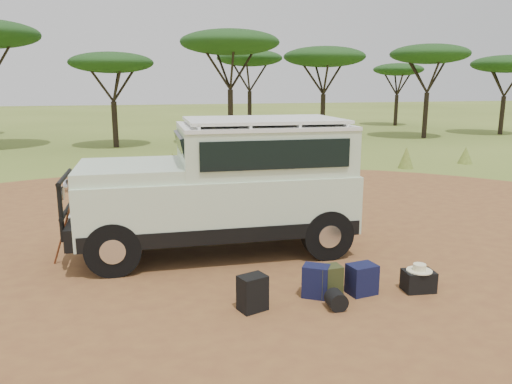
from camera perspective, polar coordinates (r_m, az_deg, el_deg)
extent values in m
plane|color=olive|center=(9.34, -4.06, -8.18)|extent=(140.00, 140.00, 0.00)
cylinder|color=brown|center=(9.34, -4.06, -8.16)|extent=(23.00, 23.00, 0.01)
cone|color=olive|center=(18.09, -19.11, 2.39)|extent=(0.60, 0.60, 0.70)
cone|color=olive|center=(17.70, -9.49, 3.03)|extent=(0.60, 0.60, 0.90)
cone|color=olive|center=(17.85, 0.28, 3.11)|extent=(0.60, 0.60, 0.80)
cone|color=olive|center=(19.48, 8.30, 3.69)|extent=(0.60, 0.60, 0.75)
cone|color=olive|center=(20.33, 16.79, 3.79)|extent=(0.60, 0.60, 0.85)
cone|color=olive|center=(22.36, 22.83, 3.90)|extent=(0.60, 0.60, 0.70)
cylinder|color=black|center=(26.89, -15.81, 7.43)|extent=(0.28, 0.28, 2.34)
ellipsoid|color=#163412|center=(26.82, -16.21, 14.02)|extent=(4.20, 4.20, 1.05)
cylinder|color=black|center=(27.05, -2.92, 8.53)|extent=(0.28, 0.28, 2.93)
ellipsoid|color=#163412|center=(27.07, -3.01, 16.72)|extent=(5.20, 5.20, 1.30)
cylinder|color=black|center=(30.47, 7.63, 8.57)|extent=(0.28, 0.28, 2.61)
ellipsoid|color=#163412|center=(30.44, 7.82, 15.07)|extent=(4.80, 4.80, 1.20)
cylinder|color=black|center=(31.96, 18.78, 8.28)|extent=(0.28, 0.28, 2.70)
ellipsoid|color=#163412|center=(31.94, 19.24, 14.67)|extent=(4.60, 4.60, 1.15)
cylinder|color=black|center=(36.08, 26.28, 7.85)|extent=(0.28, 0.28, 2.43)
ellipsoid|color=#163412|center=(36.04, 26.78, 12.94)|extent=(4.40, 4.40, 1.10)
cylinder|color=black|center=(35.22, -0.73, 9.25)|extent=(0.28, 0.28, 2.70)
ellipsoid|color=#163412|center=(35.21, -0.75, 15.06)|extent=(4.50, 4.50, 1.12)
cylinder|color=black|center=(40.76, 15.70, 8.97)|extent=(0.28, 0.28, 2.34)
ellipsoid|color=#163412|center=(40.72, 15.96, 13.32)|extent=(3.80, 3.80, 0.95)
cube|color=silver|center=(9.78, -4.47, -0.97)|extent=(5.23, 2.32, 1.09)
cube|color=black|center=(9.88, -4.43, -3.26)|extent=(5.13, 2.36, 0.27)
cube|color=silver|center=(9.77, 0.81, 4.87)|extent=(3.27, 2.16, 0.86)
cube|color=white|center=(9.72, 0.82, 7.58)|extent=(3.27, 2.20, 0.07)
cube|color=white|center=(9.71, 0.82, 8.25)|extent=(3.01, 2.06, 0.06)
cube|color=silver|center=(9.56, -14.23, 2.41)|extent=(1.98, 2.06, 0.23)
cube|color=black|center=(9.53, -8.47, 4.80)|extent=(0.26, 1.74, 0.60)
cube|color=black|center=(8.77, 2.40, 4.28)|extent=(2.72, 0.15, 0.52)
cube|color=black|center=(10.77, -0.48, 5.80)|extent=(2.72, 0.15, 0.52)
cube|color=black|center=(10.27, 9.68, 5.06)|extent=(0.12, 1.70, 0.47)
cube|color=black|center=(9.86, -19.86, -3.60)|extent=(0.24, 2.08, 0.39)
cylinder|color=black|center=(9.68, -21.07, 1.59)|extent=(0.14, 1.49, 0.08)
cylinder|color=black|center=(9.80, -20.79, -1.89)|extent=(0.14, 1.49, 0.08)
cylinder|color=silver|center=(9.41, -21.36, -0.14)|extent=(0.09, 0.25, 0.25)
cylinder|color=silver|center=(10.03, -20.84, 0.64)|extent=(0.09, 0.25, 0.25)
cube|color=white|center=(9.84, -20.45, -2.85)|extent=(0.06, 0.48, 0.14)
cylinder|color=black|center=(10.54, -8.37, 4.82)|extent=(0.10, 0.10, 0.94)
cylinder|color=black|center=(8.97, -16.01, -6.28)|extent=(0.97, 0.36, 0.96)
cylinder|color=black|center=(10.73, -15.50, -3.18)|extent=(0.97, 0.36, 0.96)
cylinder|color=black|center=(9.53, 8.12, -4.80)|extent=(0.97, 0.36, 0.96)
cylinder|color=black|center=(11.21, 4.80, -2.11)|extent=(0.97, 0.36, 0.96)
cylinder|color=brown|center=(9.68, -21.14, -4.15)|extent=(0.49, 0.32, 1.32)
cube|color=black|center=(7.44, -0.40, -11.48)|extent=(0.47, 0.40, 0.54)
cube|color=#13153E|center=(7.92, 6.86, -10.11)|extent=(0.49, 0.45, 0.52)
cube|color=#373E1C|center=(7.96, 8.36, -10.08)|extent=(0.38, 0.29, 0.51)
cube|color=#13153E|center=(8.16, 12.00, -9.73)|extent=(0.48, 0.39, 0.49)
cube|color=black|center=(8.52, 18.08, -9.65)|extent=(0.52, 0.39, 0.34)
cylinder|color=black|center=(7.61, 9.15, -12.10)|extent=(0.30, 0.30, 0.28)
cylinder|color=#F1E9B5|center=(8.45, 18.16, -8.52)|extent=(0.40, 0.40, 0.02)
cylinder|color=#F1E9B5|center=(8.43, 18.19, -8.15)|extent=(0.20, 0.20, 0.10)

